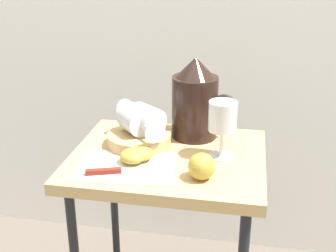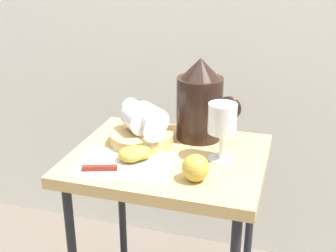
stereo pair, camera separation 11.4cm
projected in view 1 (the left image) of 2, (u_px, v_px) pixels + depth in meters
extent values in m
cube|color=tan|center=(168.00, 159.00, 1.17)|extent=(0.50, 0.41, 0.03)
cylinder|color=black|center=(115.00, 221.00, 1.49)|extent=(0.02, 0.02, 0.63)
cylinder|color=black|center=(243.00, 235.00, 1.41)|extent=(0.02, 0.02, 0.63)
cube|color=silver|center=(126.00, 167.00, 1.10)|extent=(0.26, 0.20, 0.00)
cylinder|color=tan|center=(139.00, 139.00, 1.21)|extent=(0.17, 0.17, 0.03)
cylinder|color=black|center=(195.00, 107.00, 1.25)|extent=(0.13, 0.13, 0.17)
cylinder|color=orange|center=(194.00, 119.00, 1.26)|extent=(0.12, 0.12, 0.10)
cone|color=black|center=(196.00, 67.00, 1.20)|extent=(0.11, 0.11, 0.06)
torus|color=black|center=(224.00, 106.00, 1.23)|extent=(0.07, 0.01, 0.07)
cylinder|color=silver|center=(221.00, 156.00, 1.15)|extent=(0.06, 0.06, 0.00)
cylinder|color=silver|center=(221.00, 143.00, 1.14)|extent=(0.01, 0.01, 0.07)
cylinder|color=silver|center=(223.00, 116.00, 1.11)|extent=(0.07, 0.07, 0.08)
cylinder|color=orange|center=(222.00, 122.00, 1.12)|extent=(0.06, 0.06, 0.04)
cylinder|color=silver|center=(136.00, 120.00, 1.20)|extent=(0.11, 0.11, 0.08)
cylinder|color=silver|center=(148.00, 128.00, 1.14)|extent=(0.05, 0.05, 0.01)
cylinder|color=silver|center=(155.00, 132.00, 1.12)|extent=(0.05, 0.04, 0.06)
cylinder|color=silver|center=(147.00, 119.00, 1.20)|extent=(0.11, 0.11, 0.08)
cylinder|color=silver|center=(131.00, 112.00, 1.25)|extent=(0.05, 0.05, 0.01)
cylinder|color=silver|center=(125.00, 109.00, 1.27)|extent=(0.04, 0.05, 0.06)
ellipsoid|color=#B29938|center=(133.00, 156.00, 1.11)|extent=(0.06, 0.06, 0.04)
ellipsoid|color=#B29938|center=(140.00, 153.00, 1.12)|extent=(0.06, 0.06, 0.04)
sphere|color=#B29938|center=(201.00, 166.00, 1.03)|extent=(0.06, 0.06, 0.06)
cube|color=silver|center=(149.00, 170.00, 1.07)|extent=(0.13, 0.06, 0.00)
cube|color=maroon|center=(103.00, 171.00, 1.06)|extent=(0.09, 0.04, 0.01)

